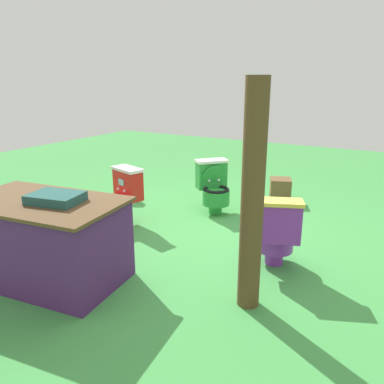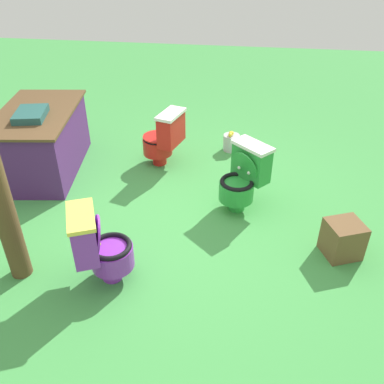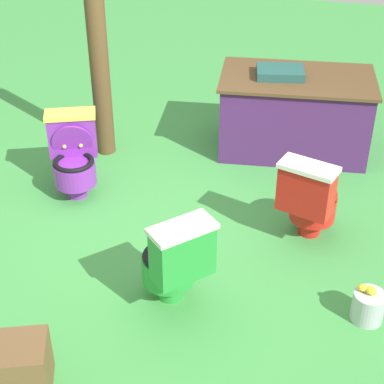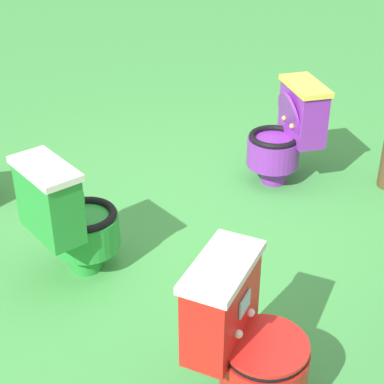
# 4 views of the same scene
# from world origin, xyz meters

# --- Properties ---
(ground) EXTENTS (14.00, 14.00, 0.00)m
(ground) POSITION_xyz_m (0.00, 0.00, 0.00)
(ground) COLOR #429947
(toilet_green) EXTENTS (0.63, 0.63, 0.73)m
(toilet_green) POSITION_xyz_m (0.29, -0.79, 0.37)
(toilet_green) COLOR green
(toilet_green) RESTS_ON ground
(toilet_red) EXTENTS (0.53, 0.59, 0.73)m
(toilet_red) POSITION_xyz_m (1.09, 0.22, 0.37)
(toilet_red) COLOR red
(toilet_red) RESTS_ON ground
(toilet_purple) EXTENTS (0.56, 0.61, 0.73)m
(toilet_purple) POSITION_xyz_m (-0.98, 0.37, 0.37)
(toilet_purple) COLOR purple
(toilet_purple) RESTS_ON ground
(vendor_table) EXTENTS (1.56, 1.04, 0.85)m
(vendor_table) POSITION_xyz_m (0.77, 1.66, 0.39)
(vendor_table) COLOR #4C2360
(vendor_table) RESTS_ON ground
(small_crate) EXTENTS (0.40, 0.41, 0.35)m
(small_crate) POSITION_xyz_m (-0.36, -1.74, 0.17)
(small_crate) COLOR brown
(small_crate) RESTS_ON ground
(lemon_bucket) EXTENTS (0.22, 0.22, 0.28)m
(lemon_bucket) POSITION_xyz_m (1.60, -0.60, 0.12)
(lemon_bucket) COLOR #B7B7BF
(lemon_bucket) RESTS_ON ground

